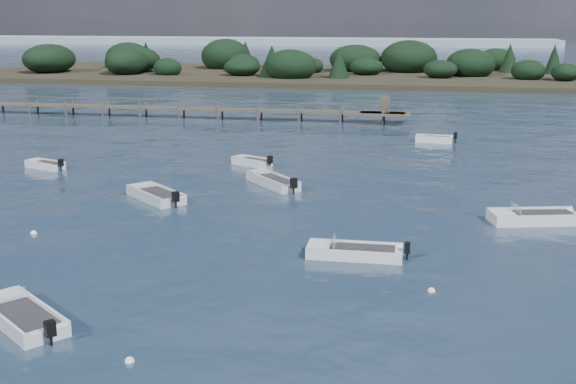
% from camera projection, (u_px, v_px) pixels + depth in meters
% --- Properties ---
extents(ground, '(400.00, 400.00, 0.00)m').
position_uv_depth(ground, '(357.00, 108.00, 84.65)').
color(ground, '#172637').
rests_on(ground, ground).
extents(dinghy_near_olive, '(4.55, 4.02, 1.17)m').
position_uv_depth(dinghy_near_olive, '(22.00, 319.00, 25.72)').
color(dinghy_near_olive, silver).
rests_on(dinghy_near_olive, ground).
extents(dinghy_mid_grey, '(4.44, 4.19, 1.22)m').
position_uv_depth(dinghy_mid_grey, '(156.00, 197.00, 42.80)').
color(dinghy_mid_grey, silver).
rests_on(dinghy_mid_grey, ground).
extents(dinghy_mid_white_b, '(5.21, 2.89, 1.27)m').
position_uv_depth(dinghy_mid_white_b, '(535.00, 219.00, 38.11)').
color(dinghy_mid_white_b, silver).
rests_on(dinghy_mid_white_b, ground).
extents(tender_far_white, '(3.31, 2.38, 1.14)m').
position_uv_depth(tender_far_white, '(252.00, 163.00, 52.43)').
color(tender_far_white, silver).
rests_on(tender_far_white, ground).
extents(tender_far_grey, '(3.35, 2.21, 1.07)m').
position_uv_depth(tender_far_grey, '(45.00, 166.00, 51.46)').
color(tender_far_grey, silver).
rests_on(tender_far_grey, ground).
extents(dinghy_extra_a, '(4.20, 4.46, 1.33)m').
position_uv_depth(dinghy_extra_a, '(273.00, 183.00, 46.22)').
color(dinghy_extra_a, silver).
rests_on(dinghy_extra_a, ground).
extents(tender_far_grey_b, '(3.50, 1.46, 1.19)m').
position_uv_depth(tender_far_grey_b, '(434.00, 140.00, 61.84)').
color(tender_far_grey_b, silver).
rests_on(tender_far_grey_b, ground).
extents(dinghy_mid_white_a, '(4.63, 1.67, 1.08)m').
position_uv_depth(dinghy_mid_white_a, '(354.00, 254.00, 32.73)').
color(dinghy_mid_white_a, silver).
rests_on(dinghy_mid_white_a, ground).
extents(buoy_a, '(0.32, 0.32, 0.32)m').
position_uv_depth(buoy_a, '(130.00, 362.00, 22.87)').
color(buoy_a, white).
rests_on(buoy_a, ground).
extents(buoy_b, '(0.32, 0.32, 0.32)m').
position_uv_depth(buoy_b, '(431.00, 291.00, 28.65)').
color(buoy_b, white).
rests_on(buoy_b, ground).
extents(buoy_c, '(0.32, 0.32, 0.32)m').
position_uv_depth(buoy_c, '(34.00, 234.00, 36.18)').
color(buoy_c, white).
rests_on(buoy_c, ground).
extents(jetty, '(64.50, 3.20, 3.40)m').
position_uv_depth(jetty, '(143.00, 108.00, 76.99)').
color(jetty, '#4E4439').
rests_on(jetty, ground).
extents(far_headland, '(190.00, 40.00, 5.80)m').
position_uv_depth(far_headland, '(534.00, 69.00, 117.68)').
color(far_headland, black).
rests_on(far_headland, ground).
extents(distant_haze, '(280.00, 20.00, 2.40)m').
position_uv_depth(distant_haze, '(157.00, 44.00, 263.27)').
color(distant_haze, '#8393A3').
rests_on(distant_haze, ground).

